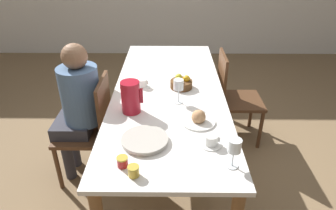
% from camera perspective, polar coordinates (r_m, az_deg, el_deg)
% --- Properties ---
extents(ground_plane, '(20.00, 20.00, 0.00)m').
position_cam_1_polar(ground_plane, '(2.82, 0.07, -10.89)').
color(ground_plane, '#7F6647').
extents(dining_table, '(0.87, 2.19, 0.75)m').
position_cam_1_polar(dining_table, '(2.44, 0.08, 0.98)').
color(dining_table, white).
rests_on(dining_table, ground_plane).
extents(chair_person_side, '(0.42, 0.42, 0.90)m').
position_cam_1_polar(chair_person_side, '(2.50, -14.36, -4.21)').
color(chair_person_side, '#51331E').
rests_on(chair_person_side, ground_plane).
extents(chair_opposite, '(0.42, 0.42, 0.90)m').
position_cam_1_polar(chair_opposite, '(2.96, 12.26, 1.70)').
color(chair_opposite, '#51331E').
rests_on(chair_opposite, ground_plane).
extents(person_seated, '(0.39, 0.41, 1.17)m').
position_cam_1_polar(person_seated, '(2.44, -16.81, 0.41)').
color(person_seated, '#33333D').
rests_on(person_seated, ground_plane).
extents(red_pitcher, '(0.16, 0.13, 0.23)m').
position_cam_1_polar(red_pitcher, '(2.07, -7.12, 1.53)').
color(red_pitcher, '#A31423').
rests_on(red_pitcher, dining_table).
extents(wine_glass_water, '(0.07, 0.07, 0.18)m').
position_cam_1_polar(wine_glass_water, '(2.16, 2.02, 3.68)').
color(wine_glass_water, white).
rests_on(wine_glass_water, dining_table).
extents(wine_glass_juice, '(0.07, 0.07, 0.17)m').
position_cam_1_polar(wine_glass_juice, '(1.60, 12.52, -7.86)').
color(wine_glass_juice, white).
rests_on(wine_glass_juice, dining_table).
extents(teacup_near_person, '(0.13, 0.13, 0.07)m').
position_cam_1_polar(teacup_near_person, '(1.79, 8.20, -6.78)').
color(teacup_near_person, white).
rests_on(teacup_near_person, dining_table).
extents(teacup_across, '(0.13, 0.13, 0.07)m').
position_cam_1_polar(teacup_across, '(2.45, -4.97, 4.08)').
color(teacup_across, white).
rests_on(teacup_across, dining_table).
extents(serving_tray, '(0.28, 0.28, 0.03)m').
position_cam_1_polar(serving_tray, '(1.81, -4.46, -6.68)').
color(serving_tray, '#B7B2A8').
rests_on(serving_tray, dining_table).
extents(bread_plate, '(0.23, 0.23, 0.10)m').
position_cam_1_polar(bread_plate, '(1.98, 5.82, -2.64)').
color(bread_plate, white).
rests_on(bread_plate, dining_table).
extents(jam_jar_amber, '(0.06, 0.06, 0.06)m').
position_cam_1_polar(jam_jar_amber, '(1.64, -8.67, -10.55)').
color(jam_jar_amber, '#A81E1E').
rests_on(jam_jar_amber, dining_table).
extents(jam_jar_red, '(0.06, 0.06, 0.06)m').
position_cam_1_polar(jam_jar_red, '(1.58, -6.59, -12.30)').
color(jam_jar_red, gold).
rests_on(jam_jar_red, dining_table).
extents(fruit_bowl, '(0.18, 0.18, 0.11)m').
position_cam_1_polar(fruit_bowl, '(2.42, 2.55, 4.21)').
color(fruit_bowl, brown).
rests_on(fruit_bowl, dining_table).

